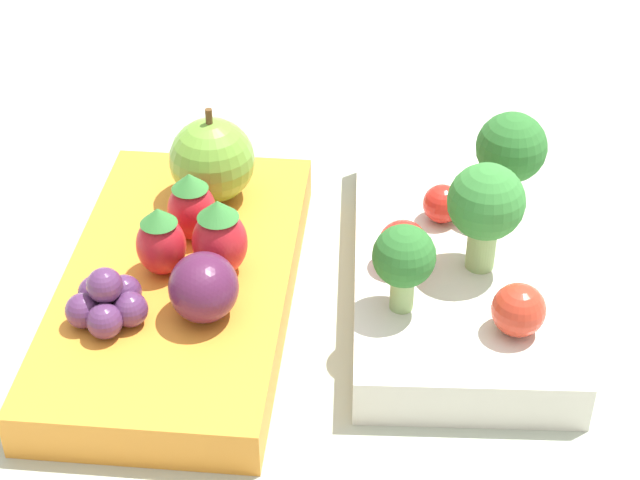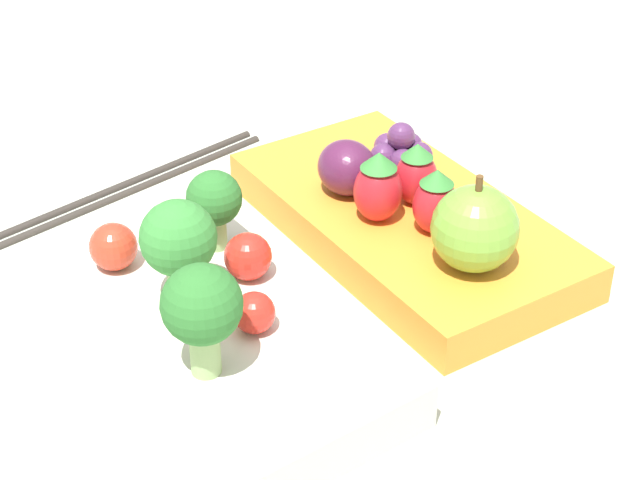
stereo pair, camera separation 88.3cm
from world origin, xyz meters
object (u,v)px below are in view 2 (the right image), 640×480
Objects in this scene: plum at (347,168)px; apple at (475,229)px; cherry_tomato_0 at (254,313)px; cherry_tomato_2 at (248,256)px; grape_cluster at (400,151)px; broccoli_floret_2 at (202,308)px; broccoli_floret_0 at (179,242)px; strawberry_2 at (416,174)px; broccoli_floret_1 at (214,201)px; chopsticks_pair at (129,185)px; strawberry_1 at (378,187)px; cherry_tomato_1 at (113,247)px; strawberry_0 at (436,202)px; bento_box_fruit at (406,223)px; bento_box_savoury at (220,335)px.

apple is at bearing 179.83° from plum.
cherry_tomato_0 is 0.13m from apple.
grape_cluster reaches higher than cherry_tomato_2.
broccoli_floret_0 is at bearing -23.33° from broccoli_floret_2.
strawberry_2 is (0.05, -0.19, -0.02)m from broccoli_floret_2.
strawberry_2 is at bearing 147.60° from grape_cluster.
broccoli_floret_1 is at bearing 42.91° from apple.
broccoli_floret_0 is at bearing 88.53° from strawberry_2.
chopsticks_pair is at bearing 18.76° from apple.
strawberry_1 is (0.05, -0.16, -0.02)m from broccoli_floret_2.
cherry_tomato_1 is 0.67× the size of strawberry_2.
apple is at bearing -103.63° from cherry_tomato_0.
cherry_tomato_2 is at bearing 172.15° from chopsticks_pair.
strawberry_2 is at bearing -25.33° from strawberry_0.
apple reaches higher than strawberry_2.
broccoli_floret_2 is 1.47× the size of strawberry_0.
grape_cluster is (-0.02, -0.20, -0.00)m from cherry_tomato_1.
cherry_tomato_0 is 0.49× the size of strawberry_1.
strawberry_2 is 0.04m from grape_cluster.
strawberry_2 is 0.19× the size of chopsticks_pair.
cherry_tomato_0 is (-0.07, 0.03, -0.02)m from broccoli_floret_1.
broccoli_floret_2 is 0.17m from strawberry_0.
strawberry_1 is at bearing 27.48° from strawberry_0.
broccoli_floret_0 reaches higher than cherry_tomato_2.
grape_cluster is at bearing -66.64° from cherry_tomato_0.
strawberry_1 is (-0.00, -0.13, -0.02)m from broccoli_floret_0.
cherry_tomato_1 is at bearing 61.85° from strawberry_0.
cherry_tomato_0 is 0.82× the size of cherry_tomato_1.
chopsticks_pair is at bearing -13.50° from cherry_tomato_0.
grape_cluster is at bearing -29.39° from strawberry_0.
strawberry_0 is at bearing -171.91° from plum.
plum is at bearing 24.53° from bento_box_fruit.
apple is at bearing -97.17° from broccoli_floret_2.
strawberry_0 reaches higher than cherry_tomato_1.
chopsticks_pair is (0.16, -0.06, -0.06)m from broccoli_floret_0.
broccoli_floret_2 is at bearing 104.78° from bento_box_fruit.
strawberry_0 is at bearing -86.69° from cherry_tomato_0.
cherry_tomato_2 reaches higher than bento_box_fruit.
apple is at bearing 160.87° from strawberry_2.
broccoli_floret_2 is at bearing 128.09° from cherry_tomato_2.
broccoli_floret_2 is (-0.05, 0.02, -0.00)m from broccoli_floret_0.
strawberry_0 is 0.92× the size of strawberry_1.
broccoli_floret_2 reaches higher than cherry_tomato_2.
strawberry_1 reaches higher than grape_cluster.
strawberry_2 reaches higher than cherry_tomato_1.
bento_box_savoury is 8.71× the size of cherry_tomato_2.
chopsticks_pair is (0.11, -0.07, -0.04)m from cherry_tomato_1.
cherry_tomato_2 is 0.11m from strawberry_0.
strawberry_1 reaches higher than cherry_tomato_1.
apple is (-0.05, -0.13, 0.04)m from bento_box_savoury.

